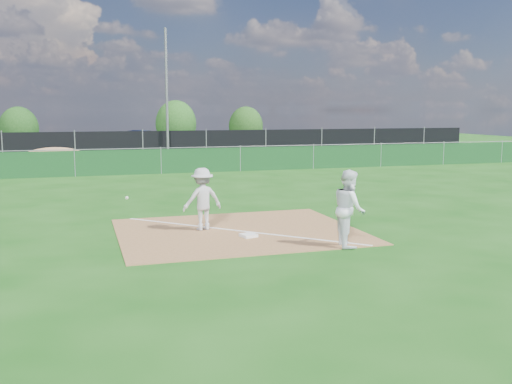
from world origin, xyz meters
TOP-DOWN VIEW (x-y plane):
  - ground at (0.00, 10.00)m, footprint 90.00×90.00m
  - infield_dirt at (0.00, 1.00)m, footprint 6.00×5.00m
  - foul_line at (0.00, 1.00)m, footprint 5.01×5.01m
  - green_fence at (0.00, 15.00)m, footprint 44.00×0.05m
  - dirt_mound at (-5.00, 18.50)m, footprint 3.38×2.60m
  - black_fence at (0.00, 23.00)m, footprint 46.00×0.04m
  - parking_lot at (0.00, 28.00)m, footprint 46.00×9.00m
  - light_pole at (1.50, 22.70)m, footprint 0.16×0.16m
  - first_base at (0.05, 0.26)m, footprint 0.43×0.43m
  - play_at_first at (-0.83, 1.42)m, footprint 2.50×0.76m
  - runner at (1.97, -1.26)m, footprint 0.82×0.97m
  - car_left at (-5.11, 26.50)m, footprint 4.14×2.09m
  - car_mid at (0.85, 28.04)m, footprint 5.34×3.28m
  - car_right at (6.96, 28.06)m, footprint 4.53×2.08m
  - tree_left at (-7.95, 32.81)m, footprint 2.82×2.82m
  - tree_mid at (3.76, 33.20)m, footprint 3.26×3.26m
  - tree_right at (9.67, 33.38)m, footprint 2.85×2.85m

SIDE VIEW (x-z plane):
  - ground at x=0.00m, z-range 0.00..0.00m
  - parking_lot at x=0.00m, z-range 0.00..0.01m
  - infield_dirt at x=0.00m, z-range 0.00..0.02m
  - foul_line at x=0.00m, z-range 0.02..0.03m
  - first_base at x=0.05m, z-range 0.02..0.09m
  - dirt_mound at x=-5.00m, z-range 0.00..1.17m
  - green_fence at x=0.00m, z-range 0.00..1.20m
  - car_right at x=6.96m, z-range 0.01..1.30m
  - car_left at x=-5.11m, z-range 0.01..1.36m
  - play_at_first at x=-0.83m, z-range 0.02..1.62m
  - car_mid at x=0.85m, z-range 0.01..1.67m
  - runner at x=1.97m, z-range 0.00..1.75m
  - black_fence at x=0.00m, z-range 0.00..1.80m
  - tree_left at x=-7.95m, z-range 0.05..3.39m
  - tree_right at x=9.67m, z-range 0.05..3.43m
  - tree_mid at x=3.76m, z-range 0.06..3.93m
  - light_pole at x=1.50m, z-range 0.00..8.00m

